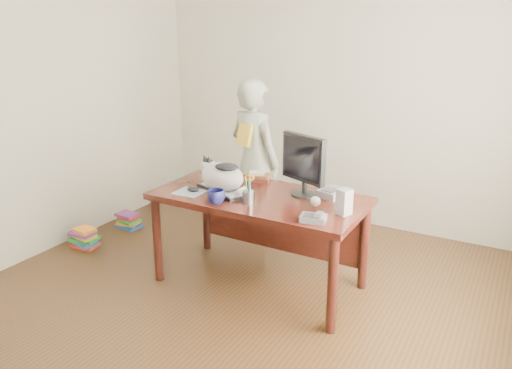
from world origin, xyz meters
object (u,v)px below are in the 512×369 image
object	(u,v)px
mouse	(193,189)
keyboard	(223,190)
pen_cup	(248,195)
baseball	(315,201)
phone	(314,218)
book_pile_b	(128,221)
book_stack	(258,177)
person	(254,161)
monitor	(304,162)
cat	(221,175)
calculator	(332,193)
speaker	(344,202)
desk	(264,210)
book_pile_a	(84,238)
coffee_mug	(216,197)

from	to	relation	value
mouse	keyboard	bearing A→B (deg)	30.12
pen_cup	baseball	distance (m)	0.48
keyboard	mouse	distance (m)	0.23
keyboard	baseball	world-z (taller)	baseball
phone	book_pile_b	bearing A→B (deg)	152.90
keyboard	baseball	distance (m)	0.75
phone	book_stack	world-z (taller)	phone
pen_cup	mouse	xyz separation A→B (m)	(-0.50, 0.00, -0.04)
phone	person	bearing A→B (deg)	123.20
mouse	phone	distance (m)	1.05
monitor	keyboard	bearing A→B (deg)	-136.32
cat	calculator	bearing A→B (deg)	45.07
keyboard	baseball	bearing A→B (deg)	27.98
person	baseball	bearing A→B (deg)	155.31
baseball	pen_cup	bearing A→B (deg)	-158.29
mouse	speaker	xyz separation A→B (m)	(1.17, 0.13, 0.07)
pen_cup	speaker	size ratio (longest dim) A/B	1.21
pen_cup	mouse	world-z (taller)	pen_cup
desk	phone	world-z (taller)	phone
phone	book_pile_b	world-z (taller)	phone
book_stack	book_pile_a	world-z (taller)	book_stack
speaker	book_pile_a	size ratio (longest dim) A/B	0.67
monitor	mouse	xyz separation A→B (m)	(-0.77, -0.34, -0.24)
desk	baseball	world-z (taller)	baseball
speaker	calculator	size ratio (longest dim) A/B	0.75
cat	phone	size ratio (longest dim) A/B	2.42
cat	pen_cup	size ratio (longest dim) A/B	2.08
coffee_mug	book_stack	bearing A→B (deg)	90.03
baseball	person	distance (m)	1.23
keyboard	calculator	xyz separation A→B (m)	(0.78, 0.32, 0.02)
monitor	pen_cup	bearing A→B (deg)	-106.08
monitor	person	distance (m)	1.02
mouse	speaker	size ratio (longest dim) A/B	0.56
keyboard	monitor	distance (m)	0.67
keyboard	speaker	world-z (taller)	speaker
phone	book_stack	xyz separation A→B (m)	(-0.75, 0.60, 0.01)
calculator	book_pile_b	distance (m)	2.33
keyboard	book_pile_a	distance (m)	1.62
speaker	phone	bearing A→B (deg)	-100.41
baseball	book_pile_b	xyz separation A→B (m)	(-2.18, 0.36, -0.72)
keyboard	monitor	xyz separation A→B (m)	(0.58, 0.22, 0.25)
keyboard	phone	distance (m)	0.87
phone	book_pile_a	xyz separation A→B (m)	(-2.31, 0.08, -0.69)
keyboard	mouse	world-z (taller)	mouse
mouse	phone	bearing A→B (deg)	-6.08
person	keyboard	bearing A→B (deg)	118.02
desk	phone	bearing A→B (deg)	-32.23
desk	monitor	xyz separation A→B (m)	(0.29, 0.07, 0.41)
desk	calculator	xyz separation A→B (m)	(0.49, 0.17, 0.18)
coffee_mug	book_stack	xyz separation A→B (m)	(-0.00, 0.63, -0.02)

